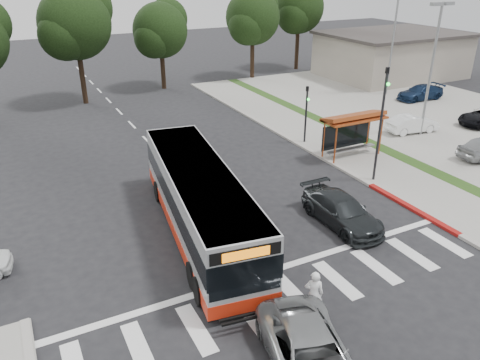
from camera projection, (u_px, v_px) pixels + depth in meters
ground at (235, 233)px, 21.69m from camera, size 140.00×140.00×0.00m
sidewalk_east at (325, 141)px, 32.67m from camera, size 4.00×40.00×0.12m
curb_east at (301, 146)px, 31.84m from camera, size 0.30×40.00×0.15m
curb_east_red at (411, 208)px, 23.76m from camera, size 0.32×6.00×0.15m
parking_lot at (427, 112)px, 39.23m from camera, size 18.00×36.00×0.10m
commercial_building at (391, 56)px, 50.91m from camera, size 14.00×10.00×4.40m
building_roof_cap at (394, 34)px, 49.92m from camera, size 14.60×10.60×0.30m
crosswalk_ladder at (294, 294)px, 17.65m from camera, size 18.00×2.60×0.01m
bus_shelter at (353, 122)px, 29.28m from camera, size 4.20×1.60×2.86m
traffic_signal_ne_tall at (382, 116)px, 25.23m from camera, size 0.18×0.37×6.50m
traffic_signal_ne_short at (306, 109)px, 31.47m from camera, size 0.18×0.37×4.00m
lot_light_front at (434, 53)px, 31.47m from camera, size 1.90×0.35×9.01m
lot_light_mid at (394, 30)px, 42.03m from camera, size 1.90×0.35×9.01m
tree_ne_a at (253, 16)px, 48.30m from camera, size 6.16×5.74×9.30m
tree_ne_b at (299, 7)px, 52.58m from camera, size 6.16×5.74×10.02m
tree_north_a at (75, 22)px, 39.05m from camera, size 6.60×6.15×10.17m
tree_north_b at (161, 29)px, 44.48m from camera, size 5.72×5.33×8.43m
transit_bus at (200, 203)px, 20.99m from camera, size 4.41×12.60×3.19m
pedestrian at (314, 294)px, 16.28m from camera, size 0.80×0.73×1.83m
dark_sedan at (342, 211)px, 22.16m from camera, size 2.02×4.86×1.40m
silver_suv_south at (311, 357)px, 13.91m from camera, size 3.64×5.61×1.44m
parked_car_1 at (412, 124)px, 34.06m from camera, size 4.04×1.87×1.28m
parked_car_3 at (420, 92)px, 42.30m from camera, size 4.55×1.97×1.30m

